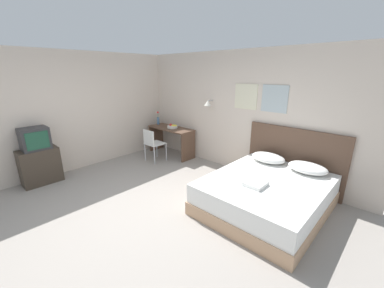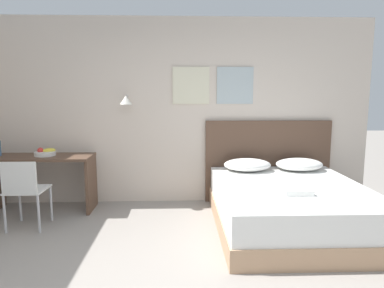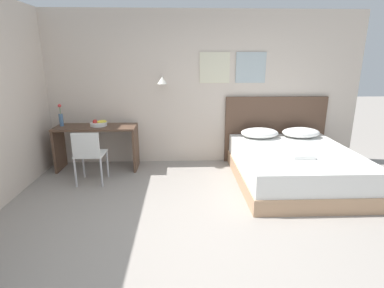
# 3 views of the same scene
# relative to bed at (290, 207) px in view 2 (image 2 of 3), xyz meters

# --- Properties ---
(wall_back) EXTENTS (5.91, 0.31, 2.65)m
(wall_back) POSITION_rel_bed_xyz_m (-1.48, 1.12, 1.07)
(wall_back) COLOR beige
(wall_back) RESTS_ON ground_plane
(bed) EXTENTS (1.72, 2.06, 0.53)m
(bed) POSITION_rel_bed_xyz_m (0.00, 0.00, 0.00)
(bed) COLOR tan
(bed) RESTS_ON ground_plane
(headboard) EXTENTS (1.84, 0.06, 1.20)m
(headboard) POSITION_rel_bed_xyz_m (0.00, 1.06, 0.34)
(headboard) COLOR brown
(headboard) RESTS_ON ground_plane
(pillow_left) EXTENTS (0.65, 0.45, 0.17)m
(pillow_left) POSITION_rel_bed_xyz_m (-0.36, 0.75, 0.35)
(pillow_left) COLOR white
(pillow_left) RESTS_ON bed
(pillow_right) EXTENTS (0.65, 0.45, 0.17)m
(pillow_right) POSITION_rel_bed_xyz_m (0.36, 0.75, 0.35)
(pillow_right) COLOR white
(pillow_right) RESTS_ON bed
(folded_towel_near_foot) EXTENTS (0.30, 0.32, 0.06)m
(folded_towel_near_foot) POSITION_rel_bed_xyz_m (-0.05, -0.31, 0.30)
(folded_towel_near_foot) COLOR white
(folded_towel_near_foot) RESTS_ON bed
(desk) EXTENTS (1.34, 0.52, 0.76)m
(desk) POSITION_rel_bed_xyz_m (-3.16, 0.75, 0.28)
(desk) COLOR brown
(desk) RESTS_ON ground_plane
(desk_chair) EXTENTS (0.42, 0.42, 0.83)m
(desk_chair) POSITION_rel_bed_xyz_m (-3.10, 0.07, 0.24)
(desk_chair) COLOR white
(desk_chair) RESTS_ON ground_plane
(fruit_bowl) EXTENTS (0.28, 0.27, 0.11)m
(fruit_bowl) POSITION_rel_bed_xyz_m (-3.11, 0.76, 0.53)
(fruit_bowl) COLOR silver
(fruit_bowl) RESTS_ON desk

